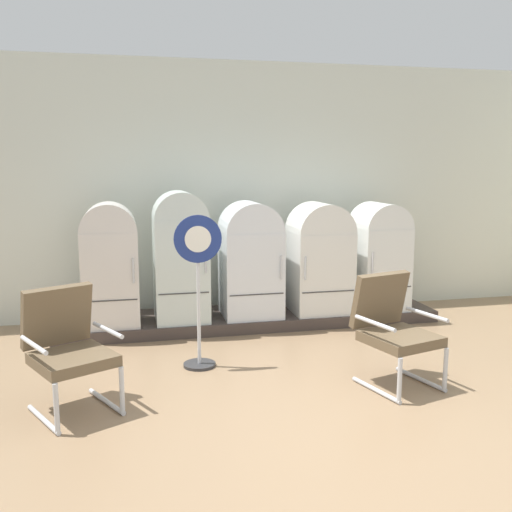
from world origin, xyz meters
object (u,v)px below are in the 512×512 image
sign_stand (199,293)px  refrigerator_2 (250,257)px  refrigerator_0 (110,261)px  armchair_right (393,325)px  refrigerator_1 (181,253)px  armchair_left (68,345)px  refrigerator_3 (320,255)px  refrigerator_4 (379,253)px

sign_stand → refrigerator_2: bearing=58.4°
refrigerator_0 → refrigerator_2: 1.66m
armchair_right → sign_stand: size_ratio=0.67×
refrigerator_1 → sign_stand: 1.28m
refrigerator_0 → armchair_left: (-0.30, -1.99, -0.34)m
refrigerator_1 → armchair_left: 2.32m
refrigerator_0 → refrigerator_1: bearing=0.8°
armchair_left → armchair_right: (2.82, -0.07, 0.00)m
refrigerator_3 → armchair_right: 2.13m
refrigerator_4 → refrigerator_3: bearing=179.7°
refrigerator_0 → sign_stand: (0.86, -1.25, -0.14)m
refrigerator_3 → sign_stand: sign_stand is taller
refrigerator_0 → refrigerator_4: bearing=0.7°
refrigerator_1 → sign_stand: size_ratio=1.01×
refrigerator_3 → refrigerator_4: refrigerator_3 is taller
refrigerator_2 → armchair_left: bearing=-133.9°
sign_stand → armchair_left: bearing=-147.6°
refrigerator_3 → refrigerator_4: 0.80m
armchair_right → refrigerator_1: bearing=129.5°
refrigerator_1 → refrigerator_2: bearing=2.4°
refrigerator_1 → armchair_left: bearing=-119.1°
refrigerator_2 → refrigerator_4: 1.69m
refrigerator_2 → armchair_left: size_ratio=1.39×
refrigerator_0 → refrigerator_3: bearing=1.1°
refrigerator_2 → armchair_left: refrigerator_2 is taller
armchair_left → refrigerator_3: bearing=35.6°
refrigerator_2 → refrigerator_0: bearing=-178.4°
refrigerator_0 → refrigerator_2: size_ratio=1.01×
refrigerator_0 → armchair_left: refrigerator_0 is taller
refrigerator_4 → armchair_right: bearing=-111.5°
refrigerator_1 → armchair_right: size_ratio=1.52×
refrigerator_0 → refrigerator_1: refrigerator_1 is taller
refrigerator_1 → sign_stand: bearing=-87.8°
refrigerator_1 → armchair_left: refrigerator_1 is taller
refrigerator_2 → refrigerator_3: 0.89m
refrigerator_4 → refrigerator_2: bearing=179.9°
refrigerator_1 → armchair_left: (-1.11, -2.00, -0.41)m
refrigerator_2 → sign_stand: refrigerator_2 is taller
refrigerator_4 → armchair_left: 4.19m
refrigerator_1 → refrigerator_2: 0.85m
refrigerator_3 → armchair_left: refrigerator_3 is taller
refrigerator_0 → sign_stand: 1.52m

